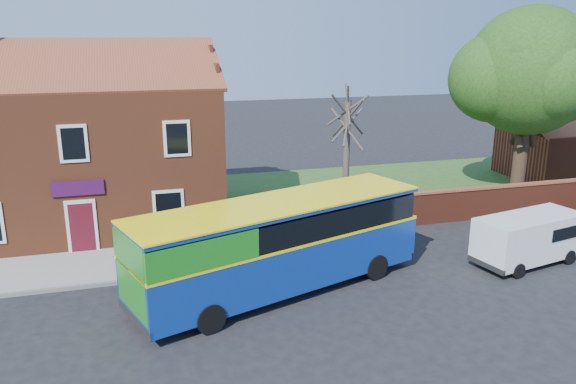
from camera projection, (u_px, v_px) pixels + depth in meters
name	position (u px, v px, depth m)	size (l,w,h in m)	color
ground	(300.00, 315.00, 18.07)	(120.00, 120.00, 0.00)	black
pavement	(82.00, 268.00, 21.53)	(18.00, 3.50, 0.12)	gray
kerb	(79.00, 287.00, 19.91)	(18.00, 0.15, 0.14)	slate
grass_strip	(444.00, 185.00, 33.52)	(26.00, 12.00, 0.04)	#426B28
shop_building	(82.00, 153.00, 25.93)	(12.30, 8.13, 10.50)	brown
boundary_wall	(509.00, 200.00, 27.75)	(22.00, 0.38, 1.60)	maroon
outbuilding	(572.00, 151.00, 35.46)	(8.20, 5.06, 4.17)	maroon
bus	(272.00, 243.00, 19.16)	(10.95, 6.01, 3.24)	navy
van_near	(529.00, 237.00, 21.87)	(4.72, 2.64, 1.95)	white
large_tree	(528.00, 75.00, 29.16)	(8.36, 6.61, 10.19)	black
bare_tree	(346.00, 153.00, 27.44)	(2.29, 2.72, 6.10)	#4C4238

